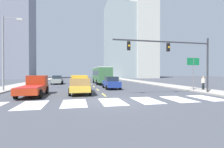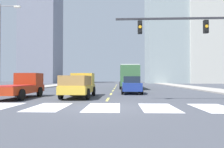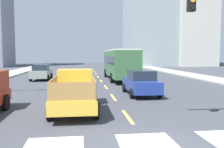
% 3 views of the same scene
% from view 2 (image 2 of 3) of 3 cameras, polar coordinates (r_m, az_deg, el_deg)
% --- Properties ---
extents(ground_plane, '(160.00, 160.00, 0.00)m').
position_cam_2_polar(ground_plane, '(10.79, -2.60, -9.35)').
color(ground_plane, '#3E4149').
extents(sidewalk_right, '(3.51, 110.00, 0.15)m').
position_cam_2_polar(sidewalk_right, '(30.85, 24.19, -3.79)').
color(sidewalk_right, gray).
rests_on(sidewalk_right, ground).
extents(sidewalk_left, '(3.51, 110.00, 0.15)m').
position_cam_2_polar(sidewalk_left, '(31.60, -22.43, -3.74)').
color(sidewalk_left, gray).
rests_on(sidewalk_left, ground).
extents(crosswalk_stripe_2, '(1.79, 3.30, 0.01)m').
position_cam_2_polar(crosswalk_stripe_2, '(11.40, -17.35, -8.83)').
color(crosswalk_stripe_2, silver).
rests_on(crosswalk_stripe_2, ground).
extents(crosswalk_stripe_3, '(1.79, 3.30, 0.01)m').
position_cam_2_polar(crosswalk_stripe_3, '(10.78, -2.60, -9.33)').
color(crosswalk_stripe_3, silver).
rests_on(crosswalk_stripe_3, ground).
extents(crosswalk_stripe_4, '(1.79, 3.30, 0.01)m').
position_cam_2_polar(crosswalk_stripe_4, '(10.92, 12.83, -9.20)').
color(crosswalk_stripe_4, silver).
rests_on(crosswalk_stripe_4, ground).
extents(crosswalk_stripe_5, '(1.79, 3.30, 0.01)m').
position_cam_2_polar(crosswalk_stripe_5, '(11.77, 26.91, -8.51)').
color(crosswalk_stripe_5, silver).
rests_on(crosswalk_stripe_5, ground).
extents(lane_dash_0, '(0.16, 2.40, 0.01)m').
position_cam_2_polar(lane_dash_0, '(14.74, -1.22, -7.14)').
color(lane_dash_0, '#E5D24F').
rests_on(lane_dash_0, ground).
extents(lane_dash_1, '(0.16, 2.40, 0.01)m').
position_cam_2_polar(lane_dash_1, '(19.72, -0.28, -5.63)').
color(lane_dash_1, '#E5D24F').
rests_on(lane_dash_1, ground).
extents(lane_dash_2, '(0.16, 2.40, 0.01)m').
position_cam_2_polar(lane_dash_2, '(24.70, 0.28, -4.73)').
color(lane_dash_2, '#E5D24F').
rests_on(lane_dash_2, ground).
extents(lane_dash_3, '(0.16, 2.40, 0.01)m').
position_cam_2_polar(lane_dash_3, '(29.69, 0.65, -4.13)').
color(lane_dash_3, '#E5D24F').
rests_on(lane_dash_3, ground).
extents(lane_dash_4, '(0.16, 2.40, 0.01)m').
position_cam_2_polar(lane_dash_4, '(34.68, 0.91, -3.71)').
color(lane_dash_4, '#E5D24F').
rests_on(lane_dash_4, ground).
extents(lane_dash_5, '(0.16, 2.40, 0.01)m').
position_cam_2_polar(lane_dash_5, '(39.67, 1.11, -3.39)').
color(lane_dash_5, '#E5D24F').
rests_on(lane_dash_5, ground).
extents(lane_dash_6, '(0.16, 2.40, 0.01)m').
position_cam_2_polar(lane_dash_6, '(44.67, 1.26, -3.14)').
color(lane_dash_6, '#E5D24F').
rests_on(lane_dash_6, ground).
extents(lane_dash_7, '(0.16, 2.40, 0.01)m').
position_cam_2_polar(lane_dash_7, '(49.67, 1.38, -2.94)').
color(lane_dash_7, '#E5D24F').
rests_on(lane_dash_7, ground).
extents(pickup_stakebed, '(2.18, 5.20, 1.96)m').
position_cam_2_polar(pickup_stakebed, '(16.77, -9.01, -3.20)').
color(pickup_stakebed, gold).
rests_on(pickup_stakebed, ground).
extents(pickup_dark, '(2.18, 5.20, 1.96)m').
position_cam_2_polar(pickup_dark, '(17.40, -23.96, -3.09)').
color(pickup_dark, '#9C2A12').
rests_on(pickup_dark, ground).
extents(city_bus, '(2.72, 10.80, 3.32)m').
position_cam_2_polar(city_bus, '(30.70, 4.69, -0.39)').
color(city_bus, '#3C6B3F').
rests_on(city_bus, ground).
extents(sedan_far, '(2.02, 4.40, 1.72)m').
position_cam_2_polar(sedan_far, '(32.34, -10.80, -2.35)').
color(sedan_far, gray).
rests_on(sedan_far, ground).
extents(sedan_near_left, '(2.02, 4.40, 1.72)m').
position_cam_2_polar(sedan_near_left, '(20.37, 5.47, -3.07)').
color(sedan_near_left, navy).
rests_on(sedan_near_left, ground).
extents(streetlight_left, '(2.20, 0.28, 9.00)m').
position_cam_2_polar(streetlight_left, '(23.37, -28.75, 7.42)').
color(streetlight_left, gray).
rests_on(streetlight_left, ground).
extents(tower_tall_centre, '(11.72, 10.66, 30.53)m').
position_cam_2_polar(tower_tall_centre, '(66.53, 14.80, 10.77)').
color(tower_tall_centre, '#8C999C').
rests_on(tower_tall_centre, ground).
extents(block_mid_left, '(11.05, 10.28, 35.86)m').
position_cam_2_polar(block_mid_left, '(70.50, -19.20, 12.33)').
color(block_mid_left, gray).
rests_on(block_mid_left, ground).
extents(block_mid_right, '(9.59, 11.37, 35.18)m').
position_cam_2_polar(block_mid_right, '(69.69, 23.58, 12.24)').
color(block_mid_right, beige).
rests_on(block_mid_right, ground).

